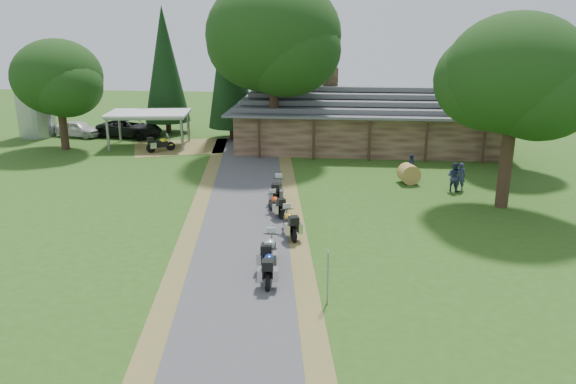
# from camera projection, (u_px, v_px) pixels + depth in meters

# --- Properties ---
(ground) EXTENTS (120.00, 120.00, 0.00)m
(ground) POSITION_uv_depth(u_px,v_px,m) (238.00, 271.00, 22.60)
(ground) COLOR #2D5217
(ground) RESTS_ON ground
(driveway) EXTENTS (51.95, 51.95, 0.00)m
(driveway) POSITION_uv_depth(u_px,v_px,m) (243.00, 235.00, 26.46)
(driveway) COLOR #424244
(driveway) RESTS_ON ground
(lodge) EXTENTS (21.40, 9.40, 4.90)m
(lodge) POSITION_uv_depth(u_px,v_px,m) (368.00, 117.00, 44.20)
(lodge) COLOR #4E3628
(lodge) RESTS_ON ground
(silo) EXTENTS (3.52, 3.52, 6.38)m
(silo) POSITION_uv_depth(u_px,v_px,m) (34.00, 100.00, 48.52)
(silo) COLOR gray
(silo) RESTS_ON ground
(carport) EXTENTS (6.84, 5.01, 2.75)m
(carport) POSITION_uv_depth(u_px,v_px,m) (150.00, 129.00, 45.15)
(carport) COLOR silver
(carport) RESTS_ON ground
(car_white_sedan) EXTENTS (3.56, 5.71, 1.77)m
(car_white_sedan) POSITION_uv_depth(u_px,v_px,m) (78.00, 127.00, 48.89)
(car_white_sedan) COLOR silver
(car_white_sedan) RESTS_ON ground
(car_dark_suv) EXTENTS (3.93, 6.62, 2.37)m
(car_dark_suv) POSITION_uv_depth(u_px,v_px,m) (130.00, 124.00, 48.74)
(car_dark_suv) COLOR black
(car_dark_suv) RESTS_ON ground
(motorcycle_row_a) EXTENTS (0.80, 2.04, 1.37)m
(motorcycle_row_a) POSITION_uv_depth(u_px,v_px,m) (269.00, 265.00, 21.58)
(motorcycle_row_a) COLOR navy
(motorcycle_row_a) RESTS_ON ground
(motorcycle_row_b) EXTENTS (0.69, 2.08, 1.42)m
(motorcycle_row_b) POSITION_uv_depth(u_px,v_px,m) (270.00, 249.00, 22.97)
(motorcycle_row_b) COLOR #A9ABB0
(motorcycle_row_b) RESTS_ON ground
(motorcycle_row_c) EXTENTS (1.27, 2.14, 1.39)m
(motorcycle_row_c) POSITION_uv_depth(u_px,v_px,m) (290.00, 222.00, 26.17)
(motorcycle_row_c) COLOR gold
(motorcycle_row_c) RESTS_ON ground
(motorcycle_row_d) EXTENTS (1.34, 1.89, 1.24)m
(motorcycle_row_d) POSITION_uv_depth(u_px,v_px,m) (276.00, 204.00, 29.04)
(motorcycle_row_d) COLOR #D64410
(motorcycle_row_d) RESTS_ON ground
(motorcycle_row_e) EXTENTS (0.68, 2.07, 1.41)m
(motorcycle_row_e) POSITION_uv_depth(u_px,v_px,m) (278.00, 189.00, 31.27)
(motorcycle_row_e) COLOR black
(motorcycle_row_e) RESTS_ON ground
(motorcycle_carport_a) EXTENTS (1.99, 1.70, 1.36)m
(motorcycle_carport_a) POSITION_uv_depth(u_px,v_px,m) (161.00, 143.00, 43.30)
(motorcycle_carport_a) COLOR yellow
(motorcycle_carport_a) RESTS_ON ground
(person_a) EXTENTS (0.57, 0.42, 1.98)m
(person_a) POSITION_uv_depth(u_px,v_px,m) (460.00, 174.00, 33.26)
(person_a) COLOR #2C3454
(person_a) RESTS_ON ground
(person_b) EXTENTS (0.72, 0.70, 2.06)m
(person_b) POSITION_uv_depth(u_px,v_px,m) (454.00, 174.00, 33.08)
(person_b) COLOR #2C3454
(person_b) RESTS_ON ground
(person_c) EXTENTS (0.48, 0.62, 2.03)m
(person_c) POSITION_uv_depth(u_px,v_px,m) (411.00, 165.00, 35.28)
(person_c) COLOR #2C3454
(person_c) RESTS_ON ground
(hay_bale) EXTENTS (1.41, 1.33, 1.21)m
(hay_bale) POSITION_uv_depth(u_px,v_px,m) (409.00, 174.00, 34.83)
(hay_bale) COLOR #A7823D
(hay_bale) RESTS_ON ground
(sign_post) EXTENTS (0.37, 0.06, 2.03)m
(sign_post) POSITION_uv_depth(u_px,v_px,m) (328.00, 278.00, 19.71)
(sign_post) COLOR gray
(sign_post) RESTS_ON ground
(oak_lodge_left) EXTENTS (9.74, 9.74, 14.09)m
(oak_lodge_left) POSITION_uv_depth(u_px,v_px,m) (274.00, 59.00, 40.74)
(oak_lodge_left) COLOR #183710
(oak_lodge_left) RESTS_ON ground
(oak_lodge_right) EXTENTS (6.04, 6.04, 9.72)m
(oak_lodge_right) POSITION_uv_depth(u_px,v_px,m) (516.00, 97.00, 37.39)
(oak_lodge_right) COLOR #183710
(oak_lodge_right) RESTS_ON ground
(oak_driveway) EXTENTS (7.28, 7.28, 11.49)m
(oak_driveway) POSITION_uv_depth(u_px,v_px,m) (513.00, 101.00, 28.90)
(oak_driveway) COLOR #183710
(oak_driveway) RESTS_ON ground
(oak_silo) EXTENTS (6.78, 6.78, 9.06)m
(oak_silo) POSITION_uv_depth(u_px,v_px,m) (59.00, 91.00, 43.01)
(oak_silo) COLOR #183710
(oak_silo) RESTS_ON ground
(cedar_near) EXTENTS (3.93, 3.93, 13.62)m
(cedar_near) POSITION_uv_depth(u_px,v_px,m) (230.00, 58.00, 46.49)
(cedar_near) COLOR black
(cedar_near) RESTS_ON ground
(cedar_far) EXTENTS (4.01, 4.01, 11.09)m
(cedar_far) POSITION_uv_depth(u_px,v_px,m) (165.00, 70.00, 49.43)
(cedar_far) COLOR black
(cedar_far) RESTS_ON ground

